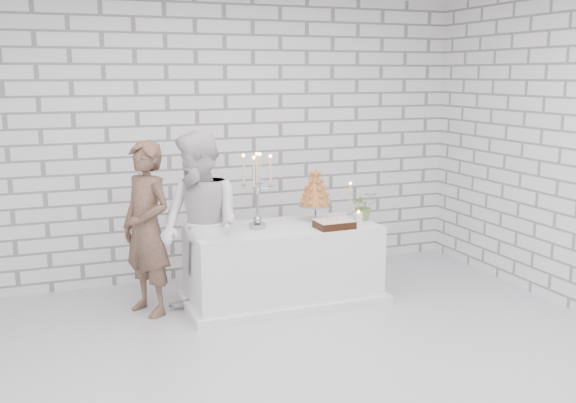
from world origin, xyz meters
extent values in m
cube|color=silver|center=(0.00, 0.00, 0.00)|extent=(6.00, 5.00, 0.01)
cube|color=white|center=(0.00, 2.50, 1.50)|extent=(6.00, 0.01, 3.00)
cube|color=white|center=(0.00, -2.50, 1.50)|extent=(6.00, 0.01, 3.00)
cube|color=white|center=(0.56, 1.42, 0.38)|extent=(1.80, 0.80, 0.75)
imported|color=brown|center=(-0.71, 1.57, 0.80)|extent=(0.61, 0.69, 1.60)
imported|color=silver|center=(-0.29, 1.23, 0.85)|extent=(0.93, 1.02, 1.69)
cube|color=black|center=(0.98, 1.17, 0.79)|extent=(0.35, 0.26, 0.08)
cylinder|color=white|center=(1.25, 1.21, 0.81)|extent=(0.10, 0.10, 0.12)
cylinder|color=beige|center=(1.38, 1.65, 0.91)|extent=(0.07, 0.07, 0.32)
imported|color=#427637|center=(1.41, 1.40, 0.89)|extent=(0.29, 0.26, 0.28)
camera|label=1|loc=(-1.58, -4.29, 2.18)|focal=40.84mm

